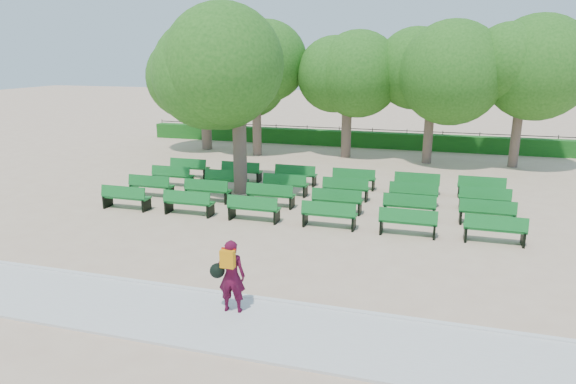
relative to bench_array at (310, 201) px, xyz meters
The scene contains 9 objects.
ground 1.70m from the bench_array, 102.85° to the right, with size 120.00×120.00×0.00m, color tan.
paving 9.06m from the bench_array, 92.38° to the right, with size 30.00×2.20×0.06m, color beige.
curb 7.91m from the bench_array, 92.73° to the right, with size 30.00×0.12×0.10m, color silver.
hedge 12.36m from the bench_array, 91.75° to the left, with size 26.00×0.70×0.90m, color #195D19.
fence 12.75m from the bench_array, 91.69° to the left, with size 26.00×0.10×1.02m, color black, non-canonical shape.
tree_line 8.36m from the bench_array, 92.58° to the left, with size 21.80×6.80×7.04m, color #2A661B, non-canonical shape.
bench_array is the anchor object (origin of this frame).
tree_among 5.74m from the bench_array, 168.81° to the left, with size 5.29×5.29×7.37m.
person 8.63m from the bench_array, 87.18° to the right, with size 0.77×0.48×1.59m.
Camera 1 is at (4.74, -16.07, 5.35)m, focal length 32.00 mm.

